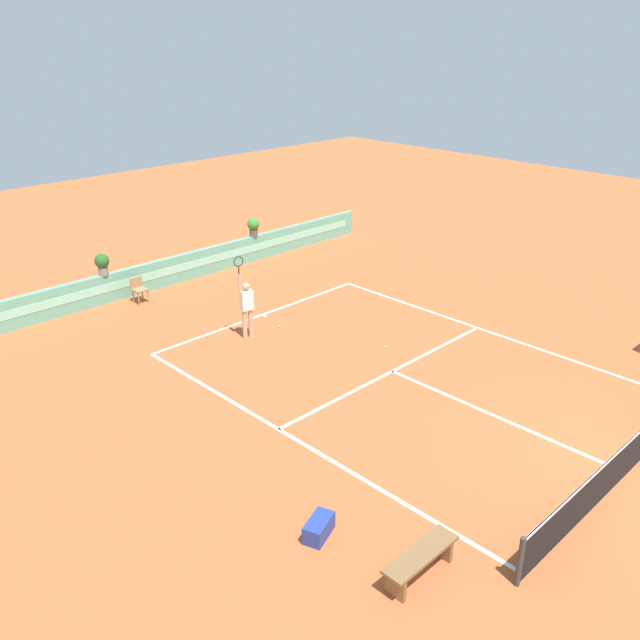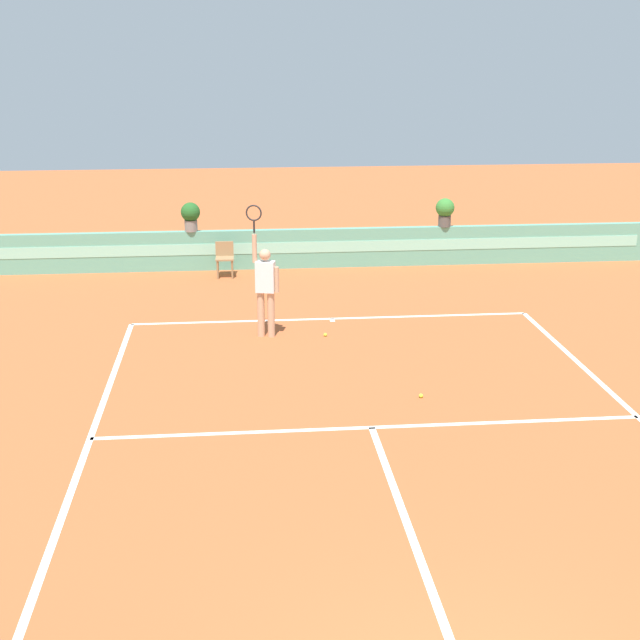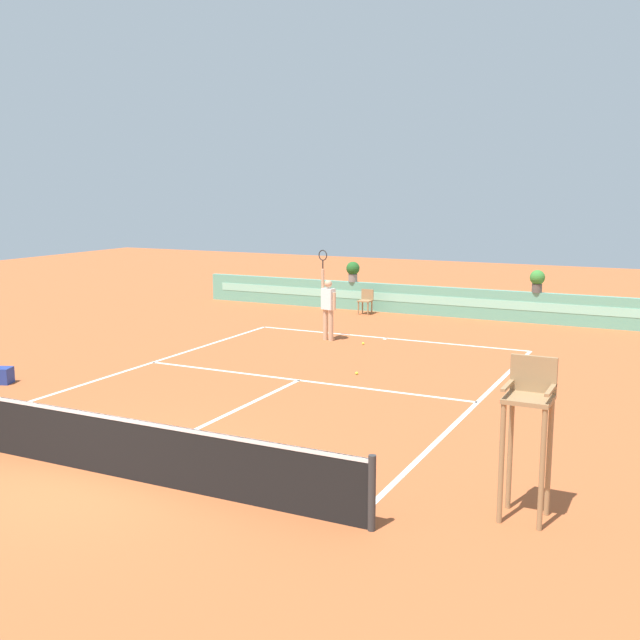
# 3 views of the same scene
# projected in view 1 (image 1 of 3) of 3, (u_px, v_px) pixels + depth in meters

# --- Properties ---
(ground_plane) EXTENTS (60.00, 60.00, 0.00)m
(ground_plane) POSITION_uv_depth(u_px,v_px,m) (404.00, 376.00, 18.16)
(ground_plane) COLOR #B2562D
(court_lines) EXTENTS (8.32, 11.94, 0.01)m
(court_lines) POSITION_uv_depth(u_px,v_px,m) (383.00, 367.00, 18.62)
(court_lines) COLOR white
(court_lines) RESTS_ON ground
(net) EXTENTS (8.92, 0.10, 1.00)m
(net) POSITION_uv_depth(u_px,v_px,m) (631.00, 453.00, 14.03)
(net) COLOR #333333
(net) RESTS_ON ground
(back_wall_barrier) EXTENTS (18.00, 0.21, 1.00)m
(back_wall_barrier) POSITION_uv_depth(u_px,v_px,m) (182.00, 268.00, 24.74)
(back_wall_barrier) COLOR #60A88E
(back_wall_barrier) RESTS_ON ground
(ball_kid_chair) EXTENTS (0.44, 0.44, 0.85)m
(ball_kid_chair) POSITION_uv_depth(u_px,v_px,m) (139.00, 289.00, 22.84)
(ball_kid_chair) COLOR #99754C
(ball_kid_chair) RESTS_ON ground
(bench_courtside) EXTENTS (1.60, 0.44, 0.51)m
(bench_courtside) POSITION_uv_depth(u_px,v_px,m) (420.00, 559.00, 11.43)
(bench_courtside) COLOR brown
(bench_courtside) RESTS_ON ground
(gear_bag) EXTENTS (0.78, 0.59, 0.36)m
(gear_bag) POSITION_uv_depth(u_px,v_px,m) (319.00, 528.00, 12.43)
(gear_bag) COLOR navy
(gear_bag) RESTS_ON ground
(tennis_player) EXTENTS (0.61, 0.30, 2.58)m
(tennis_player) POSITION_uv_depth(u_px,v_px,m) (247.00, 305.00, 20.02)
(tennis_player) COLOR tan
(tennis_player) RESTS_ON ground
(tennis_ball_near_baseline) EXTENTS (0.07, 0.07, 0.07)m
(tennis_ball_near_baseline) POSITION_uv_depth(u_px,v_px,m) (279.00, 326.00, 21.08)
(tennis_ball_near_baseline) COLOR #CCE033
(tennis_ball_near_baseline) RESTS_ON ground
(tennis_ball_mid_court) EXTENTS (0.07, 0.07, 0.07)m
(tennis_ball_mid_court) POSITION_uv_depth(u_px,v_px,m) (385.00, 347.00, 19.73)
(tennis_ball_mid_court) COLOR #CCE033
(tennis_ball_mid_court) RESTS_ON ground
(potted_plant_right) EXTENTS (0.48, 0.48, 0.72)m
(potted_plant_right) POSITION_uv_depth(u_px,v_px,m) (253.00, 226.00, 26.56)
(potted_plant_right) COLOR #514C47
(potted_plant_right) RESTS_ON back_wall_barrier
(potted_plant_left) EXTENTS (0.48, 0.48, 0.72)m
(potted_plant_left) POSITION_uv_depth(u_px,v_px,m) (102.00, 263.00, 22.42)
(potted_plant_left) COLOR gray
(potted_plant_left) RESTS_ON back_wall_barrier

